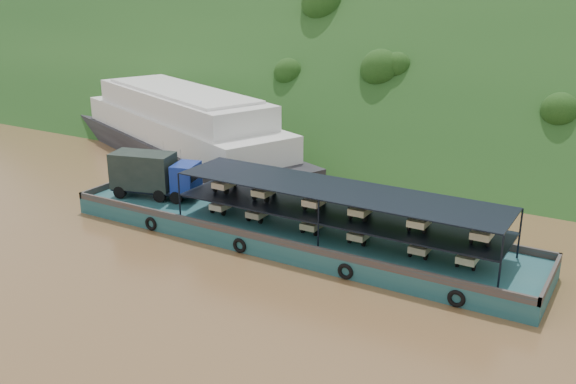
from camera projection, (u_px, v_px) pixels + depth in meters
The scene contains 4 objects.
ground at pixel (291, 253), 43.94m from camera, with size 160.00×160.00×0.00m, color brown.
hillside at pixel (450, 143), 73.32m from camera, with size 140.00×28.00×28.00m, color #183C15.
cargo_barge at pixel (276, 223), 46.06m from camera, with size 35.00×7.18×4.77m.
passenger_ferry at pixel (183, 128), 66.26m from camera, with size 36.29×21.91×7.21m.
Camera 1 is at (20.36, -34.82, 17.93)m, focal length 40.00 mm.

